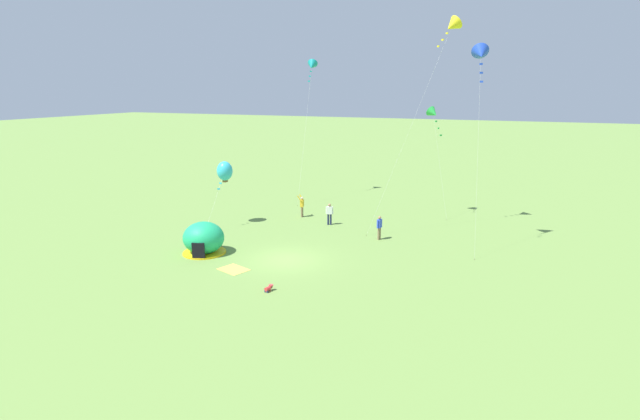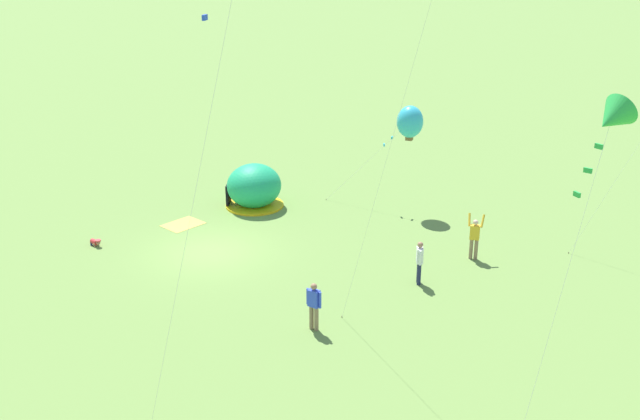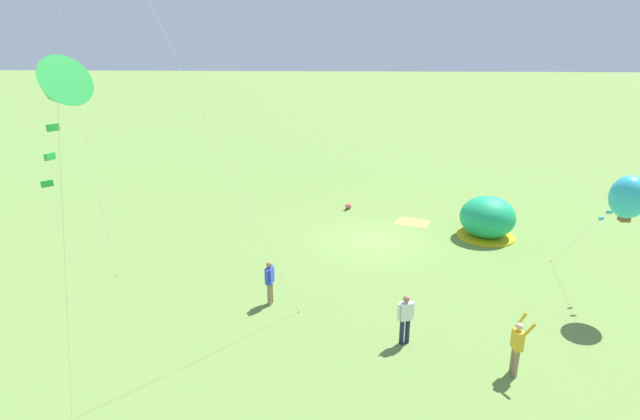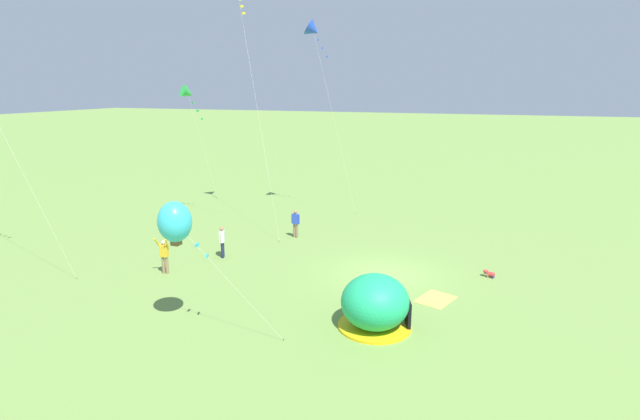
# 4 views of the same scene
# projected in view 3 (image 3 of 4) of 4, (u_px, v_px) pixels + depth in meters

# --- Properties ---
(ground_plane) EXTENTS (300.00, 300.00, 0.00)m
(ground_plane) POSITION_uv_depth(u_px,v_px,m) (376.00, 241.00, 24.60)
(ground_plane) COLOR olive
(popup_tent) EXTENTS (2.81, 2.81, 2.10)m
(popup_tent) POSITION_uv_depth(u_px,v_px,m) (487.00, 218.00, 24.78)
(popup_tent) COLOR #1EAD6B
(popup_tent) RESTS_ON ground
(picnic_blanket) EXTENTS (2.04, 1.80, 0.01)m
(picnic_blanket) POSITION_uv_depth(u_px,v_px,m) (412.00, 222.00, 27.07)
(picnic_blanket) COLOR gold
(picnic_blanket) RESTS_ON ground
(toddler_crawling) EXTENTS (0.34, 0.55, 0.32)m
(toddler_crawling) POSITION_uv_depth(u_px,v_px,m) (348.00, 206.00, 29.18)
(toddler_crawling) COLOR red
(toddler_crawling) RESTS_ON ground
(person_flying_kite) EXTENTS (0.51, 0.68, 1.89)m
(person_flying_kite) POSITION_uv_depth(u_px,v_px,m) (517.00, 345.00, 14.39)
(person_flying_kite) COLOR #8C7251
(person_flying_kite) RESTS_ON ground
(person_watching_sky) EXTENTS (0.31, 0.58, 1.72)m
(person_watching_sky) POSITION_uv_depth(u_px,v_px,m) (270.00, 281.00, 18.36)
(person_watching_sky) COLOR #8C7251
(person_watching_sky) RESTS_ON ground
(person_far_back) EXTENTS (0.56, 0.36, 1.72)m
(person_far_back) POSITION_uv_depth(u_px,v_px,m) (405.00, 317.00, 15.93)
(person_far_back) COLOR #1E2347
(person_far_back) RESTS_ON ground
(kite_cyan) EXTENTS (1.23, 4.61, 5.01)m
(kite_cyan) POSITION_uv_depth(u_px,v_px,m) (628.00, 197.00, 17.10)
(kite_cyan) COLOR silver
(kite_cyan) RESTS_ON ground
(kite_green) EXTENTS (2.44, 1.80, 9.12)m
(kite_green) POSITION_uv_depth(u_px,v_px,m) (57.00, 91.00, 8.05)
(kite_green) COLOR silver
(kite_green) RESTS_ON ground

